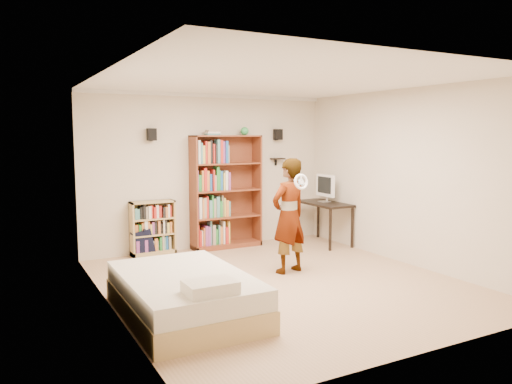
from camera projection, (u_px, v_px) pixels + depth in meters
ground at (282, 283)px, 6.76m from camera, size 4.50×5.00×0.01m
room_shell at (282, 153)px, 6.56m from camera, size 4.52×5.02×2.71m
crown_molding at (283, 82)px, 6.46m from camera, size 4.50×5.00×0.06m
speaker_left at (152, 134)px, 8.15m from camera, size 0.14×0.12×0.20m
speaker_right at (278, 135)px, 9.27m from camera, size 0.14×0.12×0.20m
wall_shelf at (278, 159)px, 9.33m from camera, size 0.25×0.16×0.02m
tall_bookshelf at (226, 192)px, 8.80m from camera, size 1.25×0.37×1.99m
low_bookshelf at (153, 228)px, 8.28m from camera, size 0.72×0.27×0.91m
computer_desk at (324, 223)px, 9.16m from camera, size 0.56×1.12×0.76m
imac at (325, 188)px, 9.17m from camera, size 0.15×0.51×0.50m
daybed at (184, 289)px, 5.51m from camera, size 1.29×1.98×0.59m
person at (289, 216)px, 7.19m from camera, size 0.68×0.52×1.66m
wii_wheel at (301, 182)px, 6.86m from camera, size 0.22×0.08×0.23m
navy_bag at (143, 243)px, 8.20m from camera, size 0.35×0.23×0.46m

